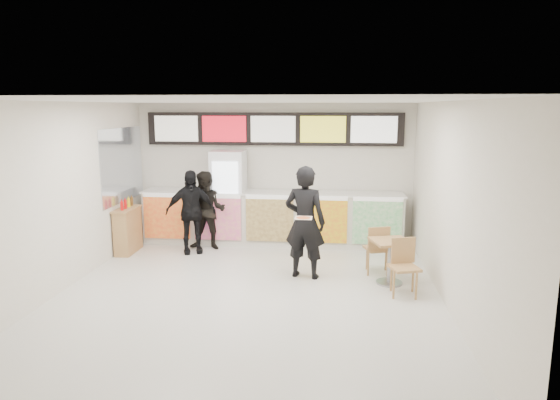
# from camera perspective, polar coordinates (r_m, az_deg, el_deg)

# --- Properties ---
(floor) EXTENTS (7.00, 7.00, 0.00)m
(floor) POSITION_cam_1_polar(r_m,az_deg,el_deg) (7.94, -3.72, -10.95)
(floor) COLOR beige
(floor) RESTS_ON ground
(ceiling) EXTENTS (7.00, 7.00, 0.00)m
(ceiling) POSITION_cam_1_polar(r_m,az_deg,el_deg) (7.39, -4.01, 11.25)
(ceiling) COLOR white
(ceiling) RESTS_ON wall_back
(wall_back) EXTENTS (6.00, 0.00, 6.00)m
(wall_back) POSITION_cam_1_polar(r_m,az_deg,el_deg) (10.94, -0.69, 3.17)
(wall_back) COLOR silver
(wall_back) RESTS_ON floor
(wall_left) EXTENTS (0.00, 7.00, 7.00)m
(wall_left) POSITION_cam_1_polar(r_m,az_deg,el_deg) (8.56, -24.05, 0.17)
(wall_left) COLOR silver
(wall_left) RESTS_ON floor
(wall_right) EXTENTS (0.00, 7.00, 7.00)m
(wall_right) POSITION_cam_1_polar(r_m,az_deg,el_deg) (7.60, 19.01, -0.70)
(wall_right) COLOR silver
(wall_right) RESTS_ON floor
(service_counter) EXTENTS (5.56, 0.77, 1.14)m
(service_counter) POSITION_cam_1_polar(r_m,az_deg,el_deg) (10.71, -0.94, -2.04)
(service_counter) COLOR silver
(service_counter) RESTS_ON floor
(menu_board) EXTENTS (5.50, 0.14, 0.70)m
(menu_board) POSITION_cam_1_polar(r_m,az_deg,el_deg) (10.77, -0.76, 8.12)
(menu_board) COLOR black
(menu_board) RESTS_ON wall_back
(drinks_fridge) EXTENTS (0.70, 0.67, 2.00)m
(drinks_fridge) POSITION_cam_1_polar(r_m,az_deg,el_deg) (10.79, -5.87, 0.32)
(drinks_fridge) COLOR white
(drinks_fridge) RESTS_ON floor
(mirror_panel) EXTENTS (0.01, 2.00, 1.50)m
(mirror_panel) POSITION_cam_1_polar(r_m,az_deg,el_deg) (10.69, -17.55, 3.85)
(mirror_panel) COLOR #B2B7BF
(mirror_panel) RESTS_ON wall_left
(customer_main) EXTENTS (0.80, 0.61, 1.95)m
(customer_main) POSITION_cam_1_polar(r_m,az_deg,el_deg) (8.53, 2.87, -2.55)
(customer_main) COLOR black
(customer_main) RESTS_ON floor
(customer_left) EXTENTS (0.82, 0.65, 1.62)m
(customer_left) POSITION_cam_1_polar(r_m,az_deg,el_deg) (10.37, -8.33, -1.21)
(customer_left) COLOR black
(customer_left) RESTS_ON floor
(customer_mid) EXTENTS (1.07, 0.75, 1.69)m
(customer_mid) POSITION_cam_1_polar(r_m,az_deg,el_deg) (10.16, -10.18, -1.34)
(customer_mid) COLOR black
(customer_mid) RESTS_ON floor
(pizza_slice) EXTENTS (0.36, 0.36, 0.02)m
(pizza_slice) POSITION_cam_1_polar(r_m,az_deg,el_deg) (8.05, 2.69, -2.01)
(pizza_slice) COLOR beige
(pizza_slice) RESTS_ON customer_main
(cafe_table) EXTENTS (0.84, 1.57, 0.89)m
(cafe_table) POSITION_cam_1_polar(r_m,az_deg,el_deg) (8.52, 12.49, -6.00)
(cafe_table) COLOR tan
(cafe_table) RESTS_ON floor
(condiment_ledge) EXTENTS (0.33, 0.82, 1.09)m
(condiment_ledge) POSITION_cam_1_polar(r_m,az_deg,el_deg) (10.56, -17.00, -3.28)
(condiment_ledge) COLOR tan
(condiment_ledge) RESTS_ON floor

